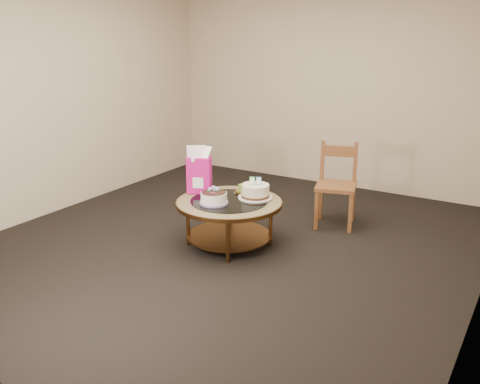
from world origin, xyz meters
The scene contains 8 objects.
ground centered at (0.00, 0.00, 0.00)m, with size 5.00×5.00×0.00m, color black.
room_walls centered at (0.00, 0.00, 1.54)m, with size 4.52×5.02×2.61m.
coffee_table centered at (0.00, 0.00, 0.38)m, with size 1.02×1.02×0.46m.
decorated_cake centered at (-0.07, -0.15, 0.51)m, with size 0.27×0.27×0.16m.
cream_cake centered at (0.18, 0.19, 0.52)m, with size 0.33×0.33×0.21m.
gift_bag centered at (-0.39, 0.06, 0.69)m, with size 0.26×0.23×0.47m.
pillar_candle centered at (-0.02, 0.26, 0.49)m, with size 0.13×0.13×0.10m.
dining_chair centered at (0.66, 1.07, 0.45)m, with size 0.50×0.50×0.88m.
Camera 1 is at (2.58, -4.08, 2.05)m, focal length 40.00 mm.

